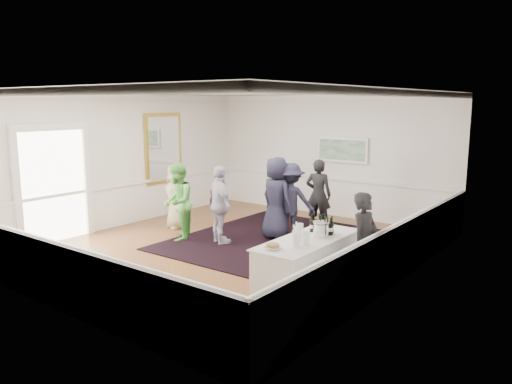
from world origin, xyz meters
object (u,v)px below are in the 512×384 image
Objects in this scene: bartender at (364,243)px; guest_dark_b at (318,195)px; nut_bowl at (273,247)px; serving_table at (308,265)px; guest_navy at (277,198)px; ice_bucket at (321,230)px; guest_green at (178,202)px; guest_dark_a at (291,201)px; guest_tan at (176,196)px; guest_lilac at (220,205)px.

bartender is 4.03m from guest_dark_b.
nut_bowl is (-0.85, -1.30, 0.10)m from bartender.
serving_table is 1.17× the size of guest_navy.
guest_navy reaches higher than guest_dark_b.
ice_bucket is at bearing 105.26° from guest_dark_b.
guest_green reaches higher than guest_dark_a.
guest_tan is 5.17m from nut_bowl.
guest_dark_b is (2.79, 1.94, 0.07)m from guest_tan.
serving_table is 0.94m from nut_bowl.
serving_table is 0.60m from ice_bucket.
guest_dark_a is at bearing 43.02° from guest_tan.
guest_dark_a reaches higher than serving_table.
serving_table is 3.20m from guest_lilac.
bartender reaches higher than ice_bucket.
guest_lilac is 3.47m from nut_bowl.
guest_tan is 0.92× the size of guest_dark_a.
guest_dark_b is 3.89m from ice_bucket.
guest_dark_a is at bearing 131.93° from ice_bucket.
guest_navy is (-0.32, -1.28, 0.07)m from guest_dark_b.
guest_navy is (-0.21, -0.25, 0.07)m from guest_dark_a.
guest_green is 4.02m from ice_bucket.
nut_bowl is (1.76, -4.38, 0.06)m from guest_dark_b.
guest_green is at bearing 170.08° from ice_bucket.
guest_navy reaches higher than guest_dark_a.
guest_dark_a is at bearing 119.20° from nut_bowl.
bartender is 0.71m from ice_bucket.
guest_green is 1.00m from guest_lilac.
guest_tan is at bearing 82.73° from bartender.
guest_dark_a is 6.88× the size of nut_bowl.
bartender is 4.61m from guest_green.
guest_navy is 3.09m from ice_bucket.
guest_dark_b is (1.99, 2.66, -0.01)m from guest_green.
bartender is 0.96× the size of guest_dark_b.
guest_tan is 2.83m from guest_dark_a.
guest_dark_b reaches higher than bartender.
guest_lilac is at bearing 144.00° from nut_bowl.
guest_lilac is 2.56m from guest_dark_b.
bartender is 6.60× the size of nut_bowl.
nut_bowl is (-0.12, -0.81, 0.47)m from serving_table.
serving_table is at bearing 149.73° from guest_navy.
guest_lilac is at bearing 161.49° from ice_bucket.
guest_dark_a is at bearing 128.03° from serving_table.
guest_dark_b is 1.32m from guest_navy.
nut_bowl is (-0.21, -1.03, -0.08)m from ice_bucket.
serving_table is at bearing 41.93° from guest_green.
guest_tan is at bearing 19.49° from guest_dark_b.
guest_tan is 4.98m from ice_bucket.
guest_green is at bearing 37.92° from guest_dark_b.
guest_navy is at bearing -97.75° from guest_lilac.
guest_dark_a is at bearing 57.63° from bartender.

